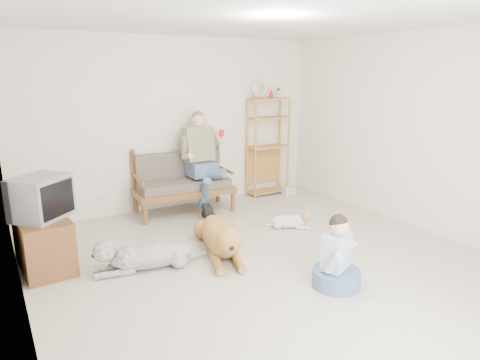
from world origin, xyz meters
TOP-DOWN VIEW (x-y plane):
  - floor at (0.00, 0.00)m, footprint 5.50×5.50m
  - ceiling at (0.00, 0.00)m, footprint 5.50×5.50m
  - wall_back at (0.00, 2.75)m, footprint 5.00×0.00m
  - wall_left at (-2.50, 0.00)m, footprint 0.00×5.50m
  - wall_right at (2.50, 0.00)m, footprint 0.00×5.50m
  - loveseat at (-0.06, 2.39)m, footprint 1.55×0.82m
  - man at (0.20, 2.15)m, footprint 0.60×0.85m
  - etagere at (1.67, 2.55)m, footprint 0.76×0.33m
  - book_stack at (1.98, 2.31)m, footprint 0.22×0.17m
  - tv_stand at (-2.23, 1.30)m, footprint 0.56×0.93m
  - crt_tv at (-2.20, 1.26)m, footprint 0.71×0.71m
  - wall_outlet at (-1.25, 2.73)m, footprint 0.12×0.02m
  - golden_retriever at (-0.32, 0.65)m, footprint 0.74×1.62m
  - shaggy_dog at (-1.30, 0.70)m, footprint 1.34×0.47m
  - terrier at (0.97, 0.88)m, footprint 0.62×0.48m
  - child at (0.29, -0.70)m, footprint 0.49×0.49m

SIDE VIEW (x-z plane):
  - floor at x=0.00m, z-range 0.00..0.00m
  - book_stack at x=1.98m, z-range 0.00..0.14m
  - terrier at x=0.97m, z-range -0.02..0.24m
  - shaggy_dog at x=-1.30m, z-range -0.04..0.36m
  - golden_retriever at x=-0.32m, z-range -0.05..0.46m
  - child at x=0.29m, z-range -0.11..0.67m
  - wall_outlet at x=-1.25m, z-range 0.26..0.34m
  - tv_stand at x=-2.23m, z-range 0.00..0.60m
  - loveseat at x=-0.06m, z-range 0.01..0.96m
  - man at x=0.20m, z-range 0.03..1.41m
  - crt_tv at x=-2.20m, z-range 0.60..1.07m
  - etagere at x=1.67m, z-range -0.12..1.89m
  - wall_left at x=-2.50m, z-range -1.40..4.10m
  - wall_right at x=2.50m, z-range -1.40..4.10m
  - wall_back at x=0.00m, z-range -1.15..3.85m
  - ceiling at x=0.00m, z-range 2.70..2.70m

